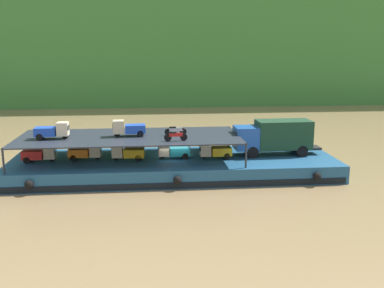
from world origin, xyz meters
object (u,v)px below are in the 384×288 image
(mini_truck_lower_bow, at_px, (215,151))
(mini_truck_lower_aft, at_px, (86,152))
(covered_lorry, at_px, (275,136))
(mini_truck_upper_stern, at_px, (53,131))
(mini_truck_lower_stern, at_px, (40,154))
(motorcycle_upper_centre, at_px, (175,130))
(motorcycle_upper_port, at_px, (175,136))
(mini_truck_lower_fore, at_px, (173,151))
(cargo_barge, at_px, (174,166))
(mini_truck_lower_mid, at_px, (128,152))
(mini_truck_upper_mid, at_px, (129,128))

(mini_truck_lower_bow, bearing_deg, mini_truck_lower_aft, 176.62)
(mini_truck_lower_aft, bearing_deg, covered_lorry, 0.73)
(mini_truck_lower_bow, bearing_deg, mini_truck_upper_stern, 179.88)
(mini_truck_lower_stern, relative_size, motorcycle_upper_centre, 1.45)
(covered_lorry, bearing_deg, motorcycle_upper_centre, -177.95)
(motorcycle_upper_port, bearing_deg, mini_truck_lower_bow, 27.38)
(covered_lorry, xyz_separation_m, mini_truck_upper_stern, (-19.09, -0.84, 1.00))
(covered_lorry, xyz_separation_m, mini_truck_lower_fore, (-9.08, -0.50, -1.00))
(cargo_barge, relative_size, mini_truck_lower_aft, 10.02)
(cargo_barge, bearing_deg, mini_truck_lower_bow, -8.54)
(mini_truck_lower_stern, relative_size, mini_truck_lower_fore, 0.99)
(mini_truck_upper_stern, relative_size, motorcycle_upper_port, 1.44)
(cargo_barge, bearing_deg, mini_truck_lower_stern, -178.84)
(mini_truck_lower_fore, bearing_deg, mini_truck_lower_mid, -177.26)
(mini_truck_lower_bow, distance_m, motorcycle_upper_centre, 3.84)
(cargo_barge, xyz_separation_m, motorcycle_upper_centre, (0.13, 0.02, 3.18))
(mini_truck_lower_mid, distance_m, motorcycle_upper_centre, 4.49)
(cargo_barge, distance_m, mini_truck_lower_fore, 1.45)
(mini_truck_lower_aft, bearing_deg, mini_truck_upper_mid, -1.39)
(covered_lorry, height_order, mini_truck_upper_stern, mini_truck_upper_stern)
(cargo_barge, bearing_deg, mini_truck_lower_mid, -175.00)
(mini_truck_lower_stern, distance_m, mini_truck_lower_bow, 14.82)
(cargo_barge, height_order, covered_lorry, covered_lorry)
(mini_truck_lower_mid, xyz_separation_m, mini_truck_upper_mid, (0.13, 0.39, 2.00))
(covered_lorry, height_order, mini_truck_lower_bow, covered_lorry)
(cargo_barge, relative_size, mini_truck_upper_stern, 10.21)
(covered_lorry, xyz_separation_m, mini_truck_lower_mid, (-13.01, -0.69, -1.00))
(mini_truck_lower_stern, relative_size, mini_truck_lower_bow, 0.99)
(mini_truck_lower_mid, bearing_deg, mini_truck_lower_fore, 2.74)
(mini_truck_lower_bow, bearing_deg, cargo_barge, 171.46)
(mini_truck_upper_stern, bearing_deg, mini_truck_upper_mid, 4.94)
(covered_lorry, distance_m, mini_truck_lower_fore, 9.15)
(mini_truck_lower_bow, relative_size, motorcycle_upper_centre, 1.46)
(cargo_barge, distance_m, motorcycle_upper_port, 3.95)
(mini_truck_lower_fore, relative_size, motorcycle_upper_centre, 1.45)
(motorcycle_upper_port, bearing_deg, mini_truck_lower_mid, 153.52)
(mini_truck_lower_stern, bearing_deg, cargo_barge, 1.16)
(mini_truck_lower_stern, bearing_deg, mini_truck_lower_aft, 5.41)
(mini_truck_lower_bow, xyz_separation_m, mini_truck_upper_mid, (-7.36, 0.56, 2.00))
(mini_truck_lower_fore, relative_size, motorcycle_upper_port, 1.45)
(motorcycle_upper_centre, bearing_deg, mini_truck_lower_aft, 179.20)
(mini_truck_lower_stern, xyz_separation_m, mini_truck_upper_stern, (1.24, -0.27, 2.00))
(covered_lorry, height_order, motorcycle_upper_port, covered_lorry)
(mini_truck_upper_stern, bearing_deg, mini_truck_lower_aft, 13.98)
(mini_truck_lower_stern, xyz_separation_m, mini_truck_lower_mid, (7.32, -0.12, 0.00))
(mini_truck_lower_mid, xyz_separation_m, mini_truck_upper_stern, (-6.08, -0.15, 2.00))
(cargo_barge, distance_m, mini_truck_upper_stern, 10.65)
(mini_truck_lower_aft, relative_size, motorcycle_upper_port, 1.47)
(mini_truck_lower_stern, xyz_separation_m, mini_truck_lower_fore, (11.24, 0.07, 0.00))
(mini_truck_lower_fore, bearing_deg, covered_lorry, 3.14)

